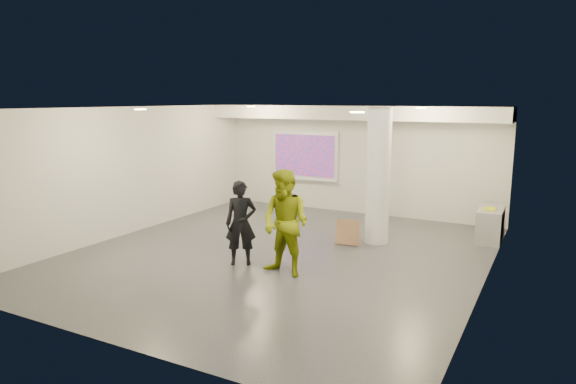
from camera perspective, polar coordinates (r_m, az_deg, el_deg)
The scene contains 20 objects.
floor at distance 10.73m, azimuth -1.01°, elevation -6.92°, with size 8.00×9.00×0.01m, color #35373C.
ceiling at distance 10.24m, azimuth -1.06°, elevation 9.31°, with size 8.00×9.00×0.01m, color white.
wall_back at distance 14.44m, azimuth 7.66°, elevation 3.56°, with size 8.00×0.01×3.00m, color silver.
wall_front at distance 6.88m, azimuth -19.56°, elevation -4.43°, with size 8.00×0.01×3.00m, color silver.
wall_left at distance 12.79m, azimuth -16.93°, elevation 2.33°, with size 0.01×9.00×3.00m, color silver.
wall_right at distance 9.17m, azimuth 21.41°, elevation -0.96°, with size 0.01×9.00×3.00m, color silver.
soffit_band at distance 13.84m, azimuth 6.99°, elevation 8.76°, with size 8.00×1.10×0.36m, color white.
downlight_nw at distance 13.52m, azimuth -4.12°, elevation 9.45°, with size 0.22×0.22×0.02m, color #E7DB84.
downlight_ne at distance 11.79m, azimuth 14.56°, elevation 9.03°, with size 0.22×0.22×0.02m, color #E7DB84.
downlight_sw at distance 10.35m, azimuth -16.09°, elevation 8.82°, with size 0.22×0.22×0.02m, color #E7DB84.
downlight_se at distance 7.96m, azimuth 7.69°, elevation 8.78°, with size 0.22×0.22×0.02m, color #E7DB84.
column at distance 11.43m, azimuth 9.99°, elevation 1.71°, with size 0.52×0.52×3.00m, color white.
projection_screen at distance 15.02m, azimuth 1.86°, elevation 4.01°, with size 2.10×0.13×1.42m.
credenza at distance 12.56m, azimuth 21.56°, elevation -3.34°, with size 0.53×1.27×0.74m, color gray.
papers_stack at distance 12.37m, azimuth 21.38°, elevation -1.73°, with size 0.22×0.29×0.02m, color white.
postit_pad at distance 12.31m, azimuth 21.49°, elevation -1.75°, with size 0.24×0.33×0.03m, color #CFDE13.
cardboard_back at distance 11.41m, azimuth 6.70°, elevation -4.46°, with size 0.51×0.05×0.56m, color #916747.
cardboard_front at distance 11.44m, azimuth 6.43°, elevation -4.60°, with size 0.45×0.05×0.50m, color #916747.
woman at distance 9.94m, azimuth -5.26°, elevation -3.46°, with size 0.60×0.39×1.64m, color black.
man at distance 9.25m, azimuth -0.28°, elevation -3.48°, with size 0.95×0.74×1.95m, color olive.
Camera 1 is at (4.97, -8.96, 3.18)m, focal length 32.00 mm.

